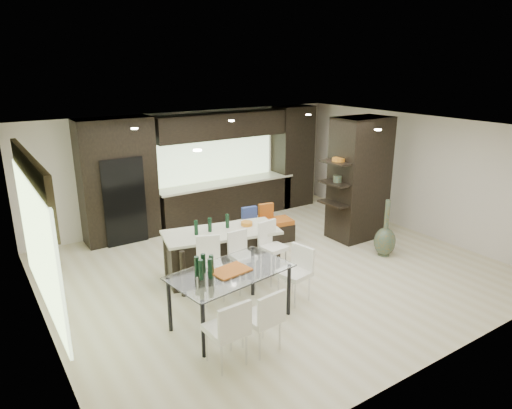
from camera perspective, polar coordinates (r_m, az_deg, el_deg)
ground at (r=8.87m, az=2.16°, el=-8.09°), size 8.00×8.00×0.00m
back_wall at (r=11.31m, az=-8.15°, el=4.65°), size 8.00×0.02×2.70m
left_wall at (r=6.98m, az=-25.64°, el=-5.10°), size 0.02×7.00×2.70m
right_wall at (r=11.12m, az=19.31°, el=3.62°), size 0.02×7.00×2.70m
ceiling at (r=8.08m, az=2.38°, el=9.46°), size 8.00×7.00×0.02m
window_left at (r=7.17m, az=-25.57°, el=-4.51°), size 0.04×3.20×1.90m
window_back at (r=11.49m, az=-5.40°, el=5.98°), size 3.40×0.04×1.20m
stone_accent at (r=6.91m, az=-26.30°, el=2.49°), size 0.08×3.00×0.80m
ceiling_spots at (r=8.28m, az=1.35°, el=9.53°), size 4.00×3.00×0.02m
back_cabinetry at (r=11.24m, az=-5.12°, el=4.68°), size 6.80×0.68×2.70m
refrigerator at (r=10.41m, az=-16.60°, el=0.69°), size 0.90×0.68×1.90m
partition_column at (r=10.32m, az=12.78°, el=3.17°), size 1.20×0.80×2.70m
kitchen_island at (r=8.50m, az=-4.29°, el=-6.09°), size 2.22×1.31×0.87m
stool_left at (r=7.63m, az=-5.76°, el=-8.93°), size 0.51×0.51×0.89m
stool_mid at (r=7.92m, az=-1.66°, el=-7.92°), size 0.38×0.38×0.86m
stool_right at (r=8.23m, az=2.19°, el=-6.74°), size 0.44×0.44×0.90m
bench at (r=10.04m, az=1.11°, el=-3.43°), size 1.32×0.67×0.49m
floor_vase at (r=9.62m, az=15.93°, el=-2.84°), size 0.46×0.46×1.19m
dining_table at (r=7.02m, az=-3.14°, el=-11.46°), size 1.92×1.26×0.86m
chair_near at (r=6.42m, az=0.66°, el=-14.41°), size 0.51×0.51×0.86m
chair_far at (r=6.16m, az=-3.77°, el=-15.81°), size 0.50×0.50×0.89m
chair_end at (r=7.62m, az=4.78°, el=-9.04°), size 0.54×0.54×0.85m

